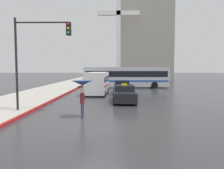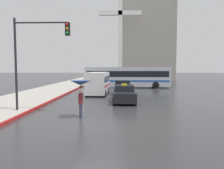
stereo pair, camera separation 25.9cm
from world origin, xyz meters
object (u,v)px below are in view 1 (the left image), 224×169
(pedestrian_with_umbrella, at_px, (82,87))
(traffic_light, at_px, (37,47))
(city_bus, at_px, (126,76))
(sedan_red, at_px, (122,88))
(taxi, at_px, (124,94))
(ambulance_van, at_px, (98,82))
(monument_cross, at_px, (118,28))

(pedestrian_with_umbrella, height_order, traffic_light, traffic_light)
(city_bus, distance_m, traffic_light, 19.89)
(pedestrian_with_umbrella, bearing_deg, sedan_red, -8.11)
(taxi, bearing_deg, city_bus, -93.43)
(sedan_red, relative_size, city_bus, 0.32)
(taxi, xyz_separation_m, ambulance_van, (-2.72, 5.26, 0.69))
(city_bus, distance_m, monument_cross, 18.17)
(sedan_red, bearing_deg, traffic_light, 61.37)
(ambulance_van, bearing_deg, taxi, 120.41)
(sedan_red, distance_m, traffic_light, 12.24)
(ambulance_van, xyz_separation_m, pedestrian_with_umbrella, (0.07, -11.46, 0.45))
(city_bus, height_order, pedestrian_with_umbrella, city_bus)
(traffic_light, bearing_deg, monument_cross, 80.68)
(taxi, height_order, city_bus, city_bus)
(sedan_red, relative_size, pedestrian_with_umbrella, 1.89)
(taxi, bearing_deg, pedestrian_with_umbrella, 66.81)
(taxi, relative_size, traffic_light, 0.78)
(taxi, bearing_deg, traffic_light, 40.29)
(city_bus, relative_size, pedestrian_with_umbrella, 5.81)
(sedan_red, height_order, city_bus, city_bus)
(taxi, xyz_separation_m, monument_cross, (-0.11, 29.05, 10.91))
(traffic_light, relative_size, monument_cross, 0.29)
(monument_cross, bearing_deg, sedan_red, -89.83)
(pedestrian_with_umbrella, bearing_deg, city_bus, -5.38)
(taxi, distance_m, sedan_red, 5.50)
(pedestrian_with_umbrella, bearing_deg, traffic_light, 69.59)
(ambulance_van, xyz_separation_m, traffic_light, (-2.94, -10.06, 2.80))
(taxi, distance_m, pedestrian_with_umbrella, 6.84)
(ambulance_van, xyz_separation_m, city_bus, (3.55, 8.57, 0.35))
(taxi, xyz_separation_m, traffic_light, (-5.67, -4.80, 3.48))
(ambulance_van, relative_size, city_bus, 0.45)
(traffic_light, bearing_deg, sedan_red, 61.37)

